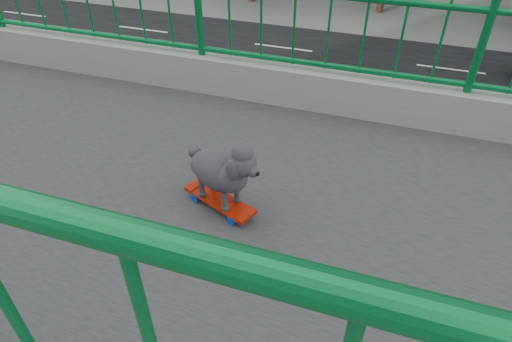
{
  "coord_description": "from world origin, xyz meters",
  "views": [
    {
      "loc": [
        1.66,
        5.49,
        8.73
      ],
      "look_at": [
        -0.57,
        4.74,
        6.9
      ],
      "focal_mm": 30.85,
      "sensor_mm": 36.0,
      "label": 1
    }
  ],
  "objects_px": {
    "poodle": "(221,170)",
    "car_0": "(471,273)",
    "car_2": "(76,68)",
    "car_6": "(139,127)",
    "skateboard": "(220,201)"
  },
  "relations": [
    {
      "from": "car_0",
      "to": "car_2",
      "type": "relative_size",
      "value": 0.85
    },
    {
      "from": "poodle",
      "to": "car_2",
      "type": "height_order",
      "value": "poodle"
    },
    {
      "from": "car_2",
      "to": "car_6",
      "type": "distance_m",
      "value": 5.87
    },
    {
      "from": "poodle",
      "to": "car_6",
      "type": "bearing_deg",
      "value": -119.87
    },
    {
      "from": "poodle",
      "to": "car_2",
      "type": "relative_size",
      "value": 0.09
    },
    {
      "from": "poodle",
      "to": "car_0",
      "type": "height_order",
      "value": "poodle"
    },
    {
      "from": "car_2",
      "to": "car_6",
      "type": "bearing_deg",
      "value": -123.02
    },
    {
      "from": "poodle",
      "to": "car_6",
      "type": "xyz_separation_m",
      "value": [
        -9.15,
        -7.1,
        -6.62
      ]
    },
    {
      "from": "car_0",
      "to": "car_6",
      "type": "height_order",
      "value": "car_0"
    },
    {
      "from": "skateboard",
      "to": "poodle",
      "type": "bearing_deg",
      "value": 90.0
    },
    {
      "from": "car_0",
      "to": "car_6",
      "type": "xyz_separation_m",
      "value": [
        -3.2,
        -10.46,
        -0.09
      ]
    },
    {
      "from": "car_6",
      "to": "poodle",
      "type": "bearing_deg",
      "value": 37.81
    },
    {
      "from": "car_0",
      "to": "car_6",
      "type": "relative_size",
      "value": 0.93
    },
    {
      "from": "poodle",
      "to": "skateboard",
      "type": "bearing_deg",
      "value": -90.0
    },
    {
      "from": "poodle",
      "to": "car_0",
      "type": "bearing_deg",
      "value": 172.84
    }
  ]
}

